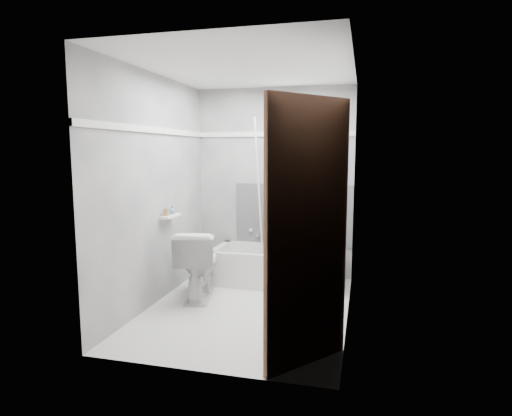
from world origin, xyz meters
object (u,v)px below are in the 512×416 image
(office_chair, at_px, (291,236))
(soap_bottle_b, at_px, (172,210))
(toilet, at_px, (198,264))
(door, at_px, (340,245))
(bathtub, at_px, (275,266))
(soap_bottle_a, at_px, (166,211))

(office_chair, height_order, soap_bottle_b, office_chair)
(toilet, height_order, door, door)
(bathtub, bearing_deg, toilet, -134.69)
(toilet, height_order, soap_bottle_b, soap_bottle_b)
(soap_bottle_b, bearing_deg, bathtub, 32.91)
(soap_bottle_a, bearing_deg, door, -36.15)
(office_chair, distance_m, door, 2.40)
(door, height_order, soap_bottle_b, door)
(soap_bottle_b, bearing_deg, toilet, -9.17)
(bathtub, height_order, soap_bottle_b, soap_bottle_b)
(door, bearing_deg, soap_bottle_a, 143.85)
(bathtub, distance_m, toilet, 1.02)
(bathtub, distance_m, door, 2.51)
(office_chair, relative_size, toilet, 1.21)
(bathtub, height_order, door, door)
(toilet, bearing_deg, door, 125.13)
(bathtub, relative_size, office_chair, 1.62)
(soap_bottle_a, bearing_deg, toilet, 15.44)
(office_chair, xyz_separation_m, toilet, (-0.90, -0.77, -0.21))
(toilet, xyz_separation_m, door, (1.60, -1.49, 0.62))
(toilet, relative_size, soap_bottle_b, 7.78)
(soap_bottle_a, relative_size, soap_bottle_b, 1.15)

